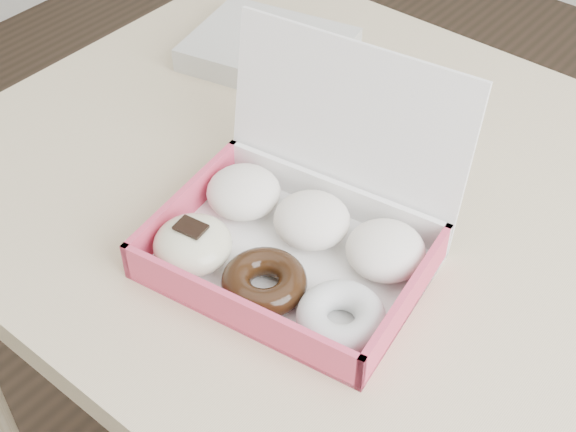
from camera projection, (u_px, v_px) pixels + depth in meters
The scene contains 3 objects.
table at pixel (410, 269), 0.99m from camera, with size 1.20×0.80×0.75m.
donut_box at pixel (295, 234), 0.88m from camera, with size 0.32×0.29×0.21m.
newspapers at pixel (269, 49), 1.18m from camera, with size 0.22×0.18×0.04m, color silver.
Camera 1 is at (0.31, -0.62, 1.40)m, focal length 50.00 mm.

